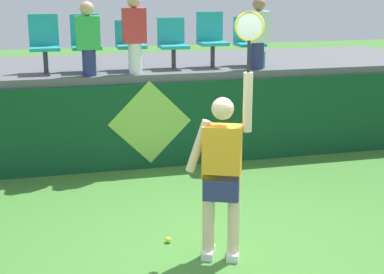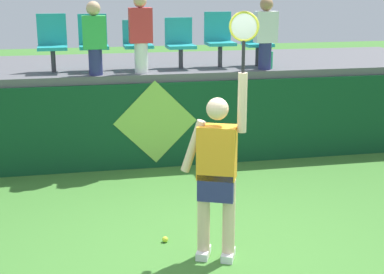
{
  "view_description": "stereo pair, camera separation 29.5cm",
  "coord_description": "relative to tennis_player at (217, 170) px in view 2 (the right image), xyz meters",
  "views": [
    {
      "loc": [
        -1.64,
        -5.33,
        2.78
      ],
      "look_at": [
        0.0,
        1.08,
        0.98
      ],
      "focal_mm": 53.96,
      "sensor_mm": 36.0,
      "label": 1
    },
    {
      "loc": [
        -1.36,
        -5.39,
        2.78
      ],
      "look_at": [
        0.0,
        1.08,
        0.98
      ],
      "focal_mm": 53.96,
      "sensor_mm": 36.0,
      "label": 2
    }
  ],
  "objects": [
    {
      "name": "ground_plane",
      "position": [
        -0.01,
        0.11,
        -0.95
      ],
      "size": [
        40.0,
        40.0,
        0.0
      ],
      "primitive_type": "plane",
      "color": "#3D752D"
    },
    {
      "name": "court_back_wall",
      "position": [
        -0.01,
        3.19,
        -0.3
      ],
      "size": [
        10.07,
        0.2,
        1.31
      ],
      "primitive_type": "cube",
      "color": "#0F4223",
      "rests_on": "ground_plane"
    },
    {
      "name": "wall_signage_mount",
      "position": [
        -0.17,
        3.08,
        -0.95
      ],
      "size": [
        1.27,
        0.01,
        1.36
      ],
      "color": "#0F4223",
      "rests_on": "ground_plane"
    },
    {
      "name": "stadium_chair_0",
      "position": [
        -1.63,
        3.78,
        0.94
      ],
      "size": [
        0.44,
        0.42,
        0.87
      ],
      "color": "#38383D",
      "rests_on": "spectator_platform"
    },
    {
      "name": "stadium_chair_1",
      "position": [
        -1.02,
        3.78,
        0.94
      ],
      "size": [
        0.44,
        0.42,
        0.86
      ],
      "color": "#38383D",
      "rests_on": "spectator_platform"
    },
    {
      "name": "stadium_chair_5",
      "position": [
        1.61,
        3.78,
        0.9
      ],
      "size": [
        0.44,
        0.42,
        0.78
      ],
      "color": "#38383D",
      "rests_on": "spectator_platform"
    },
    {
      "name": "tennis_ball",
      "position": [
        -0.46,
        0.47,
        -0.92
      ],
      "size": [
        0.07,
        0.07,
        0.07
      ],
      "primitive_type": "sphere",
      "color": "#D1E533",
      "rests_on": "ground_plane"
    },
    {
      "name": "water_bottle",
      "position": [
        1.72,
        3.38,
        0.61
      ],
      "size": [
        0.08,
        0.08,
        0.27
      ],
      "primitive_type": "cylinder",
      "color": "#26B272",
      "rests_on": "spectator_platform"
    },
    {
      "name": "spectator_1",
      "position": [
        -0.33,
        3.34,
        1.09
      ],
      "size": [
        0.34,
        0.2,
        1.16
      ],
      "color": "white",
      "rests_on": "spectator_platform"
    },
    {
      "name": "stadium_chair_4",
      "position": [
        0.98,
        3.78,
        0.95
      ],
      "size": [
        0.44,
        0.42,
        0.87
      ],
      "color": "#38383D",
      "rests_on": "spectator_platform"
    },
    {
      "name": "stadium_chair_3",
      "position": [
        0.34,
        3.78,
        0.9
      ],
      "size": [
        0.44,
        0.42,
        0.78
      ],
      "color": "#38383D",
      "rests_on": "spectator_platform"
    },
    {
      "name": "spectator_2",
      "position": [
        1.61,
        3.33,
        1.05
      ],
      "size": [
        0.34,
        0.2,
        1.1
      ],
      "color": "navy",
      "rests_on": "spectator_platform"
    },
    {
      "name": "stadium_chair_2",
      "position": [
        -0.33,
        3.77,
        0.9
      ],
      "size": [
        0.44,
        0.42,
        0.76
      ],
      "color": "#38383D",
      "rests_on": "spectator_platform"
    },
    {
      "name": "spectator_0",
      "position": [
        -1.02,
        3.3,
        1.04
      ],
      "size": [
        0.34,
        0.21,
        1.07
      ],
      "color": "navy",
      "rests_on": "spectator_platform"
    },
    {
      "name": "spectator_platform",
      "position": [
        -0.01,
        4.52,
        0.42
      ],
      "size": [
        10.07,
        2.76,
        0.12
      ],
      "primitive_type": "cube",
      "color": "#56565B",
      "rests_on": "court_back_wall"
    },
    {
      "name": "tennis_player",
      "position": [
        0.0,
        0.0,
        0.0
      ],
      "size": [
        0.71,
        0.39,
        2.51
      ],
      "color": "white",
      "rests_on": "ground_plane"
    }
  ]
}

